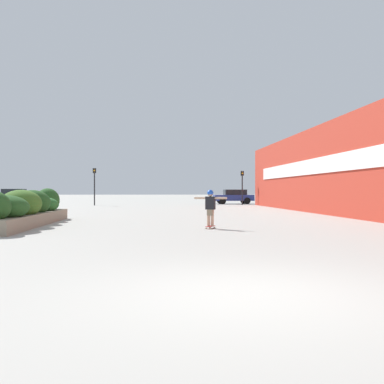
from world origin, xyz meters
name	(u,v)px	position (x,y,z in m)	size (l,w,h in m)	color
ground_plane	(251,294)	(0.00, 0.00, 0.00)	(300.00, 300.00, 0.00)	#A3A099
building_wall_right	(346,167)	(8.31, 15.55, 2.56)	(0.67, 37.85, 5.11)	#B23323
planter_box	(25,210)	(-6.23, 11.27, 0.61)	(1.58, 8.42, 1.44)	gray
skateboard	(210,227)	(0.65, 9.48, 0.07)	(0.43, 0.61, 0.09)	maroon
skateboarder	(210,204)	(0.65, 9.48, 0.86)	(1.11, 0.57, 1.27)	tan
car_leftmost	(13,196)	(-16.36, 40.81, 0.79)	(3.92, 1.85, 1.54)	#BCBCC1
car_center_left	(234,196)	(6.55, 37.69, 0.77)	(3.99, 1.99, 1.46)	navy
car_center_right	(325,196)	(17.00, 39.84, 0.76)	(4.34, 2.06, 1.41)	navy
traffic_light_left	(94,180)	(-6.95, 34.23, 2.33)	(0.28, 0.30, 3.41)	black
traffic_light_right	(242,182)	(6.80, 34.54, 2.21)	(0.28, 0.30, 3.22)	black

